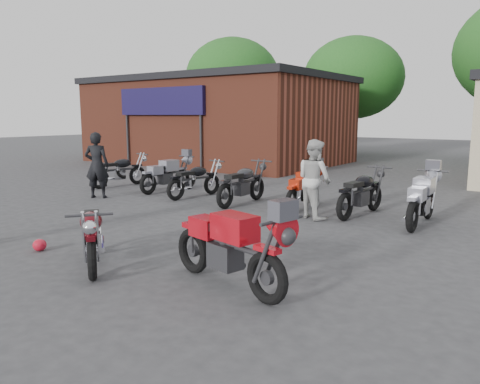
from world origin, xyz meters
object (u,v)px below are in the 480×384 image
Objects in this scene: sportbike at (229,243)px; person_light at (314,179)px; vintage_motorcycle at (92,231)px; row_bike_3 at (243,181)px; row_bike_5 at (362,190)px; row_bike_2 at (195,178)px; row_bike_6 at (422,197)px; helmet at (40,245)px; person_dark at (97,165)px; row_bike_1 at (167,173)px; row_bike_4 at (304,187)px; row_bike_0 at (120,169)px.

sportbike is 4.90m from person_light.
vintage_motorcycle is 5.41m from person_light.
row_bike_5 is (3.15, 0.48, -0.01)m from row_bike_3.
row_bike_2 is 6.34m from row_bike_6.
sportbike is 5.61m from row_bike_6.
helmet is at bearing -159.05° from sportbike.
row_bike_5 is at bearing 79.76° from row_bike_6.
person_dark is 2.19m from row_bike_1.
row_bike_1 is at bearing 163.14° from vintage_motorcycle.
row_bike_3 is 3.18m from row_bike_5.
row_bike_1 is (-2.84, 6.08, 0.48)m from helmet.
vintage_motorcycle is at bearing -146.80° from row_bike_2.
sportbike is 6.25m from row_bike_3.
person_dark is at bearing 100.21° from row_bike_6.
row_bike_4 reaches higher than helmet.
row_bike_2 is (-2.88, 5.78, -0.01)m from vintage_motorcycle.
row_bike_0 is at bearing 94.86° from row_bike_2.
row_bike_5 reaches higher than vintage_motorcycle.
person_light is 1.16m from row_bike_4.
row_bike_3 reaches higher than vintage_motorcycle.
vintage_motorcycle reaches higher than helmet.
helmet is at bearing -153.89° from row_bike_1.
person_dark is (-7.45, 3.55, 0.32)m from sportbike.
row_bike_4 is 2.95m from row_bike_6.
row_bike_3 is at bearing 86.53° from helmet.
row_bike_1 is 6.33m from row_bike_5.
row_bike_4 is (-1.81, 5.61, -0.07)m from sportbike.
row_bike_1 reaches higher than row_bike_2.
helmet is 0.12× the size of row_bike_0.
row_bike_2 is at bearing -99.81° from row_bike_1.
row_bike_0 is at bearing 21.36° from person_light.
row_bike_2 is at bearing 99.95° from row_bike_5.
helmet is at bearing -141.62° from vintage_motorcycle.
row_bike_5 is at bearing -87.73° from row_bike_1.
row_bike_0 is at bearing 174.79° from vintage_motorcycle.
person_dark is 0.89× the size of row_bike_6.
sportbike is at bearing -128.68° from row_bike_2.
helmet is 0.11× the size of row_bike_5.
person_light reaches higher than row_bike_6.
row_bike_4 is at bearing 85.27° from row_bike_6.
row_bike_1 is (-4.32, 6.06, 0.02)m from vintage_motorcycle.
helmet is at bearing 174.80° from row_bike_3.
helmet is 5.53m from person_dark.
row_bike_1 is 1.47m from row_bike_2.
person_light is at bearing -145.54° from row_bike_4.
sportbike reaches higher than row_bike_6.
vintage_motorcycle is 1.08× the size of person_light.
person_light reaches higher than row_bike_2.
row_bike_6 is (1.45, -0.20, 0.01)m from row_bike_5.
person_light is at bearing -102.50° from row_bike_3.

